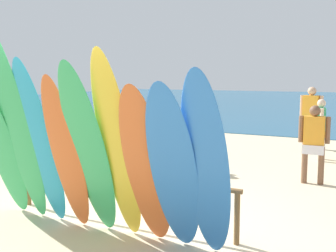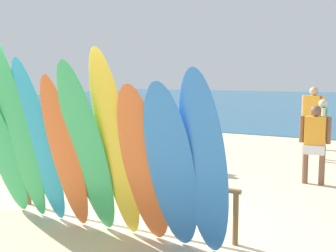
{
  "view_description": "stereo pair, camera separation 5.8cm",
  "coord_description": "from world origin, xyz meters",
  "px_view_note": "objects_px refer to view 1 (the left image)",
  "views": [
    {
      "loc": [
        3.18,
        -4.66,
        2.04
      ],
      "look_at": [
        0.0,
        1.5,
        1.19
      ],
      "focal_mm": 44.34,
      "sensor_mm": 36.0,
      "label": 1
    },
    {
      "loc": [
        3.23,
        -4.64,
        2.04
      ],
      "look_at": [
        0.0,
        1.5,
        1.19
      ],
      "focal_mm": 44.34,
      "sensor_mm": 36.0,
      "label": 2
    }
  ],
  "objects_px": {
    "beach_chair_striped": "(103,146)",
    "surfboard_blue_8": "(206,167)",
    "surfboard_green_1": "(17,127)",
    "surfboard_yellow_5": "(117,148)",
    "surfboard_green_0": "(4,152)",
    "beachgoer_midbeach": "(321,125)",
    "beachgoer_photographing": "(311,113)",
    "surfboard_orange_3": "(66,155)",
    "beach_chair_red": "(67,142)",
    "surfboard_teal_2": "(40,144)",
    "surfboard_orange_6": "(146,167)",
    "surfboard_rack": "(118,183)",
    "beachgoer_by_water": "(156,127)",
    "surfboard_blue_7": "(173,170)",
    "beach_chair_blue": "(43,154)",
    "surfboard_green_4": "(88,151)",
    "beachgoer_near_rack": "(314,139)"
  },
  "relations": [
    {
      "from": "beach_chair_striped",
      "to": "surfboard_blue_8",
      "type": "bearing_deg",
      "value": -37.0
    },
    {
      "from": "surfboard_green_1",
      "to": "surfboard_yellow_5",
      "type": "distance_m",
      "value": 1.57
    },
    {
      "from": "surfboard_green_0",
      "to": "surfboard_yellow_5",
      "type": "bearing_deg",
      "value": -6.41
    },
    {
      "from": "beachgoer_midbeach",
      "to": "beachgoer_photographing",
      "type": "bearing_deg",
      "value": 4.36
    },
    {
      "from": "surfboard_green_0",
      "to": "beachgoer_photographing",
      "type": "height_order",
      "value": "surfboard_green_0"
    },
    {
      "from": "surfboard_orange_3",
      "to": "beach_chair_red",
      "type": "height_order",
      "value": "surfboard_orange_3"
    },
    {
      "from": "surfboard_teal_2",
      "to": "surfboard_orange_3",
      "type": "xyz_separation_m",
      "value": [
        0.45,
        -0.01,
        -0.1
      ]
    },
    {
      "from": "surfboard_teal_2",
      "to": "beachgoer_midbeach",
      "type": "height_order",
      "value": "surfboard_teal_2"
    },
    {
      "from": "beachgoer_midbeach",
      "to": "beach_chair_red",
      "type": "bearing_deg",
      "value": 104.24
    },
    {
      "from": "surfboard_orange_6",
      "to": "beachgoer_midbeach",
      "type": "height_order",
      "value": "surfboard_orange_6"
    },
    {
      "from": "surfboard_green_0",
      "to": "surfboard_rack",
      "type": "bearing_deg",
      "value": 15.51
    },
    {
      "from": "surfboard_teal_2",
      "to": "beachgoer_by_water",
      "type": "xyz_separation_m",
      "value": [
        -0.5,
        4.08,
        -0.25
      ]
    },
    {
      "from": "surfboard_blue_7",
      "to": "surfboard_blue_8",
      "type": "distance_m",
      "value": 0.39
    },
    {
      "from": "surfboard_green_1",
      "to": "surfboard_orange_3",
      "type": "xyz_separation_m",
      "value": [
        0.79,
        0.06,
        -0.32
      ]
    },
    {
      "from": "surfboard_orange_3",
      "to": "beachgoer_by_water",
      "type": "bearing_deg",
      "value": 102.66
    },
    {
      "from": "surfboard_yellow_5",
      "to": "beach_chair_blue",
      "type": "height_order",
      "value": "surfboard_yellow_5"
    },
    {
      "from": "surfboard_rack",
      "to": "beach_chair_striped",
      "type": "distance_m",
      "value": 3.9
    },
    {
      "from": "surfboard_rack",
      "to": "surfboard_yellow_5",
      "type": "bearing_deg",
      "value": -56.39
    },
    {
      "from": "beach_chair_blue",
      "to": "beachgoer_by_water",
      "type": "bearing_deg",
      "value": 52.25
    },
    {
      "from": "surfboard_green_4",
      "to": "surfboard_blue_8",
      "type": "bearing_deg",
      "value": 3.4
    },
    {
      "from": "surfboard_green_1",
      "to": "beachgoer_near_rack",
      "type": "bearing_deg",
      "value": 52.31
    },
    {
      "from": "surfboard_green_4",
      "to": "beachgoer_photographing",
      "type": "height_order",
      "value": "surfboard_green_4"
    },
    {
      "from": "beach_chair_blue",
      "to": "surfboard_orange_6",
      "type": "bearing_deg",
      "value": -27.38
    },
    {
      "from": "surfboard_yellow_5",
      "to": "beachgoer_photographing",
      "type": "relative_size",
      "value": 1.42
    },
    {
      "from": "surfboard_blue_7",
      "to": "beach_chair_red",
      "type": "distance_m",
      "value": 6.12
    },
    {
      "from": "beach_chair_red",
      "to": "beach_chair_striped",
      "type": "bearing_deg",
      "value": -9.03
    },
    {
      "from": "surfboard_orange_3",
      "to": "beachgoer_photographing",
      "type": "height_order",
      "value": "surfboard_orange_3"
    },
    {
      "from": "surfboard_orange_6",
      "to": "surfboard_blue_7",
      "type": "bearing_deg",
      "value": -6.7
    },
    {
      "from": "surfboard_rack",
      "to": "beachgoer_by_water",
      "type": "height_order",
      "value": "beachgoer_by_water"
    },
    {
      "from": "beach_chair_red",
      "to": "surfboard_green_0",
      "type": "bearing_deg",
      "value": -64.64
    },
    {
      "from": "surfboard_blue_7",
      "to": "beachgoer_near_rack",
      "type": "distance_m",
      "value": 4.15
    },
    {
      "from": "surfboard_orange_6",
      "to": "beachgoer_near_rack",
      "type": "distance_m",
      "value": 4.21
    },
    {
      "from": "beachgoer_photographing",
      "to": "beach_chair_striped",
      "type": "relative_size",
      "value": 2.11
    },
    {
      "from": "surfboard_blue_8",
      "to": "beachgoer_photographing",
      "type": "bearing_deg",
      "value": 91.3
    },
    {
      "from": "surfboard_rack",
      "to": "surfboard_blue_8",
      "type": "distance_m",
      "value": 1.75
    },
    {
      "from": "surfboard_orange_3",
      "to": "beachgoer_midbeach",
      "type": "xyz_separation_m",
      "value": [
        2.27,
        6.43,
        -0.18
      ]
    },
    {
      "from": "surfboard_yellow_5",
      "to": "surfboard_orange_6",
      "type": "relative_size",
      "value": 1.19
    },
    {
      "from": "surfboard_green_0",
      "to": "surfboard_green_4",
      "type": "distance_m",
      "value": 1.56
    },
    {
      "from": "surfboard_green_4",
      "to": "surfboard_yellow_5",
      "type": "xyz_separation_m",
      "value": [
        0.4,
        0.04,
        0.07
      ]
    },
    {
      "from": "surfboard_rack",
      "to": "beachgoer_by_water",
      "type": "distance_m",
      "value": 3.71
    },
    {
      "from": "surfboard_green_0",
      "to": "surfboard_teal_2",
      "type": "relative_size",
      "value": 0.86
    },
    {
      "from": "surfboard_green_4",
      "to": "beachgoer_near_rack",
      "type": "bearing_deg",
      "value": 64.64
    },
    {
      "from": "surfboard_rack",
      "to": "surfboard_green_0",
      "type": "bearing_deg",
      "value": -158.69
    },
    {
      "from": "surfboard_green_4",
      "to": "surfboard_blue_7",
      "type": "relative_size",
      "value": 1.11
    },
    {
      "from": "surfboard_rack",
      "to": "surfboard_blue_8",
      "type": "xyz_separation_m",
      "value": [
        1.55,
        -0.62,
        0.51
      ]
    },
    {
      "from": "beach_chair_red",
      "to": "beach_chair_striped",
      "type": "xyz_separation_m",
      "value": [
        1.17,
        -0.1,
        0.01
      ]
    },
    {
      "from": "surfboard_green_0",
      "to": "surfboard_blue_8",
      "type": "relative_size",
      "value": 0.92
    },
    {
      "from": "surfboard_green_4",
      "to": "surfboard_yellow_5",
      "type": "relative_size",
      "value": 0.96
    },
    {
      "from": "surfboard_orange_6",
      "to": "surfboard_yellow_5",
      "type": "bearing_deg",
      "value": -175.97
    },
    {
      "from": "surfboard_green_4",
      "to": "beach_chair_striped",
      "type": "xyz_separation_m",
      "value": [
        -2.48,
        3.68,
        -0.68
      ]
    }
  ]
}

